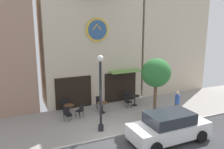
% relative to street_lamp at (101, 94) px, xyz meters
% --- Properties ---
extents(ground_plane, '(27.71, 11.79, 0.13)m').
position_rel_street_lamp_xyz_m(ground_plane, '(0.68, -1.62, -2.26)').
color(ground_plane, gray).
extents(clock_building, '(7.49, 4.11, 10.21)m').
position_rel_street_lamp_xyz_m(clock_building, '(1.41, 5.63, 3.03)').
color(clock_building, beige).
rests_on(clock_building, ground_plane).
extents(neighbor_building_right, '(6.47, 4.29, 11.74)m').
position_rel_street_lamp_xyz_m(neighbor_building_right, '(8.58, 6.41, 3.63)').
color(neighbor_building_right, beige).
rests_on(neighbor_building_right, ground_plane).
extents(street_lamp, '(0.36, 0.36, 4.41)m').
position_rel_street_lamp_xyz_m(street_lamp, '(0.00, 0.00, 0.00)').
color(street_lamp, black).
rests_on(street_lamp, ground_plane).
extents(street_tree, '(1.86, 1.67, 4.01)m').
position_rel_street_lamp_xyz_m(street_tree, '(3.61, -0.05, 0.85)').
color(street_tree, brown).
rests_on(street_tree, ground_plane).
extents(cafe_table_center, '(0.67, 0.67, 0.75)m').
position_rel_street_lamp_xyz_m(cafe_table_center, '(-1.15, 2.91, -1.72)').
color(cafe_table_center, black).
rests_on(cafe_table_center, ground_plane).
extents(cafe_table_rightmost, '(0.75, 0.75, 0.73)m').
position_rel_street_lamp_xyz_m(cafe_table_rightmost, '(1.08, 2.51, -1.71)').
color(cafe_table_rightmost, black).
rests_on(cafe_table_rightmost, ground_plane).
extents(cafe_table_near_door, '(0.73, 0.73, 0.76)m').
position_rel_street_lamp_xyz_m(cafe_table_near_door, '(3.82, 2.86, -1.69)').
color(cafe_table_near_door, black).
rests_on(cafe_table_near_door, ground_plane).
extents(cafe_chair_left_end, '(0.46, 0.46, 0.90)m').
position_rel_street_lamp_xyz_m(cafe_chair_left_end, '(3.65, 3.65, -1.71)').
color(cafe_chair_left_end, black).
rests_on(cafe_chair_left_end, ground_plane).
extents(cafe_chair_under_awning, '(0.42, 0.42, 0.90)m').
position_rel_street_lamp_xyz_m(cafe_chair_under_awning, '(3.06, 2.64, -1.71)').
color(cafe_chair_under_awning, black).
rests_on(cafe_chair_under_awning, ground_plane).
extents(cafe_chair_facing_street, '(0.50, 0.50, 0.90)m').
position_rel_street_lamp_xyz_m(cafe_chair_facing_street, '(-1.24, 3.72, -1.71)').
color(cafe_chair_facing_street, black).
rests_on(cafe_chair_facing_street, ground_plane).
extents(cafe_chair_corner, '(0.55, 0.55, 0.90)m').
position_rel_street_lamp_xyz_m(cafe_chair_corner, '(-0.55, 2.30, -1.71)').
color(cafe_chair_corner, black).
rests_on(cafe_chair_corner, ground_plane).
extents(cafe_chair_near_tree, '(0.45, 0.45, 0.90)m').
position_rel_street_lamp_xyz_m(cafe_chair_near_tree, '(1.14, 3.34, -1.71)').
color(cafe_chair_near_tree, black).
rests_on(cafe_chair_near_tree, ground_plane).
extents(cafe_chair_by_entrance, '(0.56, 0.56, 0.90)m').
position_rel_street_lamp_xyz_m(cafe_chair_by_entrance, '(-1.48, 2.11, -1.71)').
color(cafe_chair_by_entrance, black).
rests_on(cafe_chair_by_entrance, ground_plane).
extents(pedestrian_blue, '(0.39, 0.39, 1.67)m').
position_rel_street_lamp_xyz_m(pedestrian_blue, '(5.45, 0.05, -1.38)').
color(pedestrian_blue, '#2D2D38').
rests_on(pedestrian_blue, ground_plane).
extents(parked_car_white, '(4.32, 2.06, 1.55)m').
position_rel_street_lamp_xyz_m(parked_car_white, '(2.89, -2.46, -1.48)').
color(parked_car_white, white).
rests_on(parked_car_white, ground_plane).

